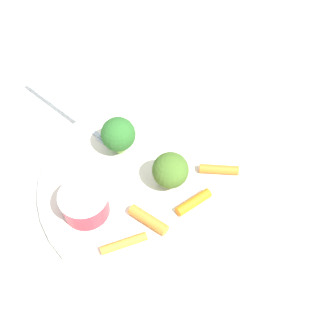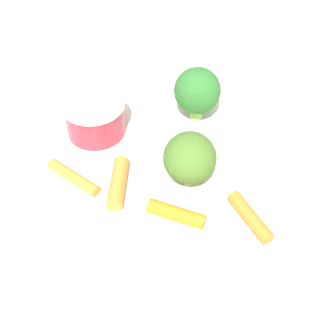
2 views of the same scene
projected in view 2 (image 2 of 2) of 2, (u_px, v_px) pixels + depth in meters
ground_plane at (184, 174)px, 0.46m from camera, size 2.40×2.40×0.00m
plate at (184, 170)px, 0.45m from camera, size 0.32×0.32×0.01m
sauce_cup at (95, 117)px, 0.47m from camera, size 0.06×0.06×0.04m
broccoli_floret_0 at (197, 91)px, 0.47m from camera, size 0.05×0.05×0.06m
broccoli_floret_1 at (189, 158)px, 0.41m from camera, size 0.05×0.05×0.06m
carrot_stick_0 at (250, 217)px, 0.40m from camera, size 0.03×0.05×0.01m
carrot_stick_1 at (118, 183)px, 0.42m from camera, size 0.03×0.06×0.01m
carrot_stick_2 at (73, 174)px, 0.43m from camera, size 0.05×0.05×0.01m
carrot_stick_3 at (176, 214)px, 0.40m from camera, size 0.05×0.04×0.01m
fork at (204, 59)px, 0.57m from camera, size 0.08×0.19×0.00m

